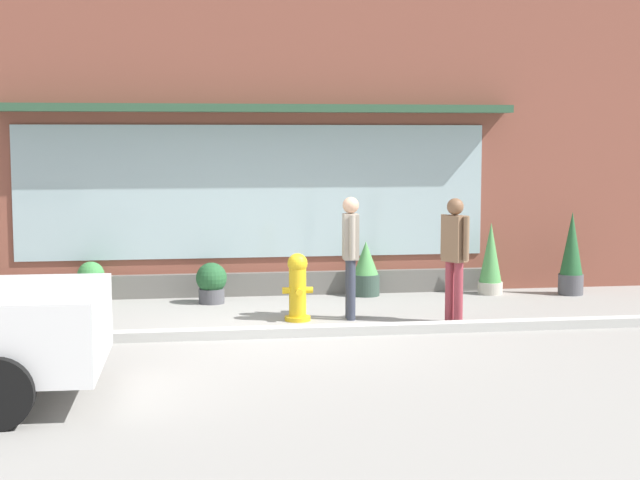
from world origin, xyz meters
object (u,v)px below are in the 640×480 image
Objects in this scene: potted_plant_by_entrance at (211,282)px; potted_plant_window_center at (91,280)px; pedestrian_with_handbag at (350,248)px; potted_plant_doorstep at (366,270)px; potted_plant_trailing_edge at (571,255)px; pedestrian_passerby at (455,250)px; potted_plant_low_front at (491,260)px; fire_hydrant at (298,286)px.

potted_plant_by_entrance is 0.99× the size of potted_plant_window_center.
potted_plant_doorstep is at bearing -13.85° from pedestrian_with_handbag.
pedestrian_with_handbag reaches higher than potted_plant_window_center.
potted_plant_trailing_edge is at bearing -2.78° from potted_plant_window_center.
potted_plant_doorstep is at bearing 8.25° from potted_plant_by_entrance.
pedestrian_with_handbag and pedestrian_passerby have the same top height.
pedestrian_passerby reaches higher than potted_plant_trailing_edge.
pedestrian_with_handbag is 3.12m from potted_plant_low_front.
potted_plant_low_front is (1.98, -0.14, 0.14)m from potted_plant_doorstep.
fire_hydrant is 4.78m from potted_plant_trailing_edge.
pedestrian_passerby is at bearing -32.23° from potted_plant_by_entrance.
fire_hydrant is at bearing -124.65° from potted_plant_doorstep.
potted_plant_trailing_edge is at bearing 18.59° from fire_hydrant.
potted_plant_window_center is at bearing -179.82° from potted_plant_doorstep.
pedestrian_with_handbag is 1.28× the size of potted_plant_trailing_edge.
fire_hydrant is 0.88m from pedestrian_with_handbag.
potted_plant_doorstep is (1.31, 1.90, -0.06)m from fire_hydrant.
potted_plant_low_front is at bearing -1.16° from potted_plant_window_center.
fire_hydrant is 1.08× the size of potted_plant_doorstep.
potted_plant_doorstep is 1.38× the size of potted_plant_window_center.
pedestrian_with_handbag reaches higher than potted_plant_trailing_edge.
pedestrian_passerby is (1.32, -0.47, 0.01)m from pedestrian_with_handbag.
potted_plant_by_entrance is (-1.83, 1.52, -0.65)m from pedestrian_with_handbag.
potted_plant_low_front reaches higher than fire_hydrant.
pedestrian_with_handbag is at bearing -107.30° from potted_plant_doorstep.
potted_plant_low_front is (4.39, 0.21, 0.23)m from potted_plant_by_entrance.
pedestrian_passerby reaches higher than potted_plant_by_entrance.
pedestrian_with_handbag is 1.00× the size of pedestrian_passerby.
pedestrian_with_handbag is 2.04m from potted_plant_doorstep.
potted_plant_window_center is (-7.41, 0.36, -0.28)m from potted_plant_trailing_edge.
potted_plant_window_center is (-2.89, 1.88, -0.13)m from fire_hydrant.
pedestrian_passerby is at bearing -119.35° from potted_plant_low_front.
pedestrian_with_handbag reaches higher than potted_plant_by_entrance.
fire_hydrant is at bearing -33.13° from potted_plant_window_center.
potted_plant_trailing_edge is at bearing -10.77° from potted_plant_low_front.
pedestrian_with_handbag is (0.73, 0.03, 0.50)m from fire_hydrant.
potted_plant_trailing_edge reaches higher than potted_plant_low_front.
potted_plant_low_front is 1.83× the size of potted_plant_window_center.
potted_plant_by_entrance is 4.40m from potted_plant_low_front.
pedestrian_passerby is at bearing -141.58° from potted_plant_trailing_edge.
potted_plant_trailing_edge reaches higher than fire_hydrant.
potted_plant_by_entrance is (-3.15, 1.99, -0.66)m from pedestrian_passerby.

